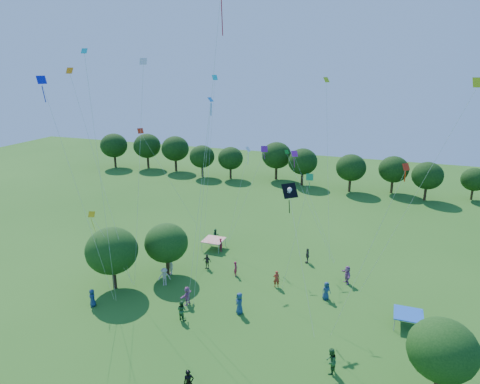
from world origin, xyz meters
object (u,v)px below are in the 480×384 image
at_px(near_tree_west, 112,251).
at_px(man_in_black, 189,383).
at_px(near_tree_north, 166,243).
at_px(pirate_kite, 290,193).
at_px(red_high_kite, 216,54).
at_px(near_tree_east, 442,350).
at_px(tent_blue, 409,314).
at_px(tent_red_stripe, 214,240).

xyz_separation_m(near_tree_west, man_in_black, (12.38, -9.66, -2.83)).
relative_size(near_tree_north, pirate_kite, 0.56).
height_order(near_tree_west, red_high_kite, red_high_kite).
bearing_deg(near_tree_east, pirate_kite, 147.07).
relative_size(near_tree_west, red_high_kite, 0.24).
xyz_separation_m(tent_blue, man_in_black, (-12.98, -12.48, -0.13)).
bearing_deg(red_high_kite, tent_red_stripe, 115.51).
distance_m(tent_blue, pirate_kite, 13.34).
xyz_separation_m(near_tree_east, tent_red_stripe, (-21.72, 15.73, -2.46)).
bearing_deg(near_tree_east, near_tree_north, 159.87).
xyz_separation_m(man_in_black, red_high_kite, (-1.86, 9.51, 19.65)).
xyz_separation_m(near_tree_east, tent_blue, (-1.53, 7.49, -2.46)).
xyz_separation_m(tent_red_stripe, man_in_black, (7.21, -20.73, -0.13)).
relative_size(near_tree_west, man_in_black, 3.24).
relative_size(near_tree_west, near_tree_north, 1.12).
distance_m(near_tree_east, man_in_black, 15.57).
bearing_deg(tent_blue, pirate_kite, -179.19).
height_order(near_tree_west, pirate_kite, pirate_kite).
height_order(tent_red_stripe, pirate_kite, pirate_kite).
relative_size(near_tree_east, man_in_black, 2.98).
relative_size(near_tree_north, tent_blue, 2.38).
xyz_separation_m(near_tree_east, man_in_black, (-14.51, -5.00, -2.60)).
bearing_deg(near_tree_west, man_in_black, -37.96).
bearing_deg(red_high_kite, pirate_kite, 29.40).
bearing_deg(pirate_kite, tent_blue, 0.81).
xyz_separation_m(near_tree_west, pirate_kite, (15.55, 2.68, 6.34)).
bearing_deg(tent_blue, near_tree_north, 176.99).
height_order(near_tree_east, tent_blue, near_tree_east).
relative_size(near_tree_west, pirate_kite, 0.62).
height_order(tent_red_stripe, tent_blue, same).
relative_size(near_tree_east, pirate_kite, 0.57).
relative_size(near_tree_east, tent_red_stripe, 2.45).
distance_m(near_tree_east, red_high_kite, 24.07).
bearing_deg(man_in_black, near_tree_east, -15.27).
bearing_deg(near_tree_west, near_tree_north, 50.26).
height_order(near_tree_west, man_in_black, near_tree_west).
bearing_deg(near_tree_west, red_high_kite, -0.80).
xyz_separation_m(near_tree_west, near_tree_north, (3.31, 3.98, -0.38)).
height_order(near_tree_west, tent_red_stripe, near_tree_west).
bearing_deg(tent_red_stripe, red_high_kite, -64.49).
xyz_separation_m(near_tree_north, tent_red_stripe, (1.86, 7.09, -2.32)).
bearing_deg(man_in_black, near_tree_west, 107.77).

